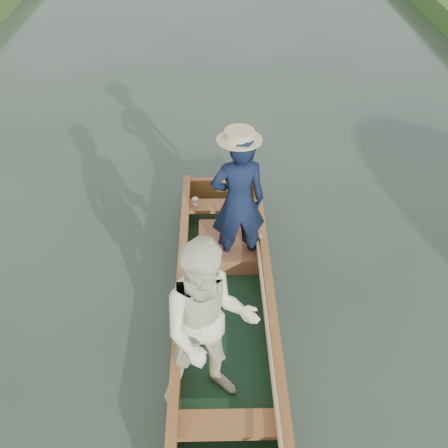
{
  "coord_description": "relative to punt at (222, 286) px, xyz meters",
  "views": [
    {
      "loc": [
        -0.1,
        -4.61,
        4.84
      ],
      "look_at": [
        0.0,
        0.6,
        0.95
      ],
      "focal_mm": 45.0,
      "sensor_mm": 36.0,
      "label": 1
    }
  ],
  "objects": [
    {
      "name": "ground",
      "position": [
        0.03,
        0.22,
        -0.73
      ],
      "size": [
        120.0,
        120.0,
        0.0
      ],
      "primitive_type": "plane",
      "color": "#283D30",
      "rests_on": "ground"
    },
    {
      "name": "punt",
      "position": [
        0.0,
        0.0,
        0.0
      ],
      "size": [
        1.25,
        5.0,
        2.0
      ],
      "color": "black",
      "rests_on": "ground"
    }
  ]
}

